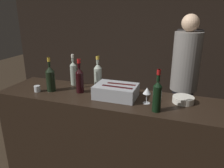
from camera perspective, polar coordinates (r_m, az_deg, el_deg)
The scene contains 13 objects.
wall_back_chalkboard at distance 4.42m, azimuth 11.00°, elevation 13.28°, with size 6.40×0.06×2.80m.
bar_counter at distance 2.35m, azimuth -0.24°, elevation -14.76°, with size 2.28×0.58×1.00m.
ice_bin_with_bottles at distance 2.07m, azimuth 1.20°, elevation -1.78°, with size 0.39×0.28×0.13m.
bowl_white at distance 2.07m, azimuth 18.10°, elevation -3.86°, with size 0.19×0.19×0.06m.
wine_glass at distance 1.95m, azimuth 9.13°, elevation -1.95°, with size 0.07×0.07×0.15m.
candle_votive at distance 2.36m, azimuth -18.95°, elevation -1.16°, with size 0.06×0.06×0.06m.
champagne_bottle at distance 2.31m, azimuth -15.78°, elevation 1.51°, with size 0.09×0.09×0.35m.
white_wine_bottle at distance 2.44m, azimuth -10.05°, elevation 3.04°, with size 0.07×0.07×0.34m.
rose_wine_bottle at distance 2.29m, azimuth -3.70°, elevation 2.28°, with size 0.08×0.08×0.35m.
red_wine_bottle_tall at distance 2.20m, azimuth -8.45°, elevation 1.28°, with size 0.08×0.08×0.35m.
red_wine_bottle_burgundy at distance 1.80m, azimuth 11.72°, elevation -2.79°, with size 0.07×0.07×0.36m.
person_in_hoodie at distance 3.51m, azimuth 18.85°, elevation 4.09°, with size 0.37×0.37×1.74m.
person_blond_tee at distance 2.97m, azimuth 18.42°, elevation 1.92°, with size 0.34×0.34×1.76m.
Camera 1 is at (0.66, -1.55, 1.80)m, focal length 35.00 mm.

